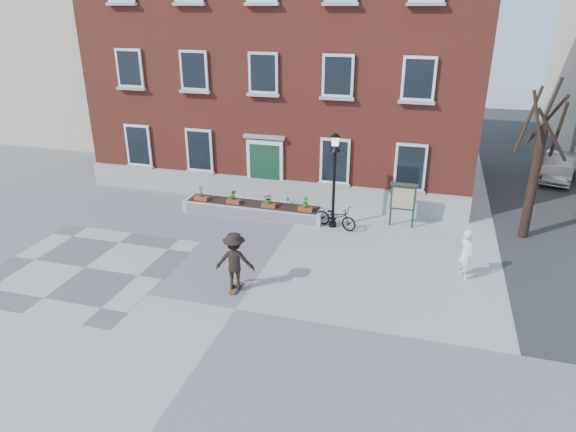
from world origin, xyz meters
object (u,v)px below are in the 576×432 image
(notice_board, at_px, (403,198))
(parked_car, at_px, (559,167))
(bicycle, at_px, (336,217))
(lamp_post, at_px, (335,167))
(bystander, at_px, (466,254))
(skateboarder, at_px, (235,261))

(notice_board, bearing_deg, parked_car, 49.13)
(bicycle, bearing_deg, notice_board, -53.46)
(lamp_post, distance_m, notice_board, 3.09)
(bystander, distance_m, notice_board, 4.44)
(lamp_post, bearing_deg, bystander, -30.33)
(skateboarder, bearing_deg, parked_car, 51.39)
(bicycle, xyz_separation_m, parked_car, (9.89, 9.33, 0.20))
(parked_car, xyz_separation_m, skateboarder, (-12.03, -15.06, 0.34))
(bystander, height_order, notice_board, notice_board)
(skateboarder, bearing_deg, notice_board, 54.53)
(bicycle, bearing_deg, bystander, -102.41)
(bicycle, distance_m, lamp_post, 2.07)
(bicycle, xyz_separation_m, skateboarder, (-2.13, -5.73, 0.55))
(bicycle, relative_size, lamp_post, 0.46)
(parked_car, distance_m, lamp_post, 13.78)
(lamp_post, relative_size, skateboarder, 1.98)
(notice_board, bearing_deg, lamp_post, -163.98)
(notice_board, bearing_deg, skateboarder, -125.47)
(bystander, relative_size, skateboarder, 0.88)
(bicycle, bearing_deg, lamp_post, 77.98)
(bicycle, bearing_deg, skateboarder, 177.50)
(parked_car, relative_size, lamp_post, 1.06)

